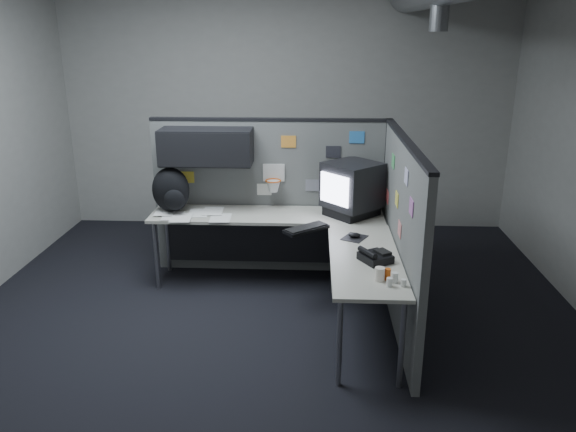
# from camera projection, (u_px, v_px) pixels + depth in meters

# --- Properties ---
(room) EXTENTS (5.62, 5.62, 3.22)m
(room) POSITION_uv_depth(u_px,v_px,m) (342.00, 82.00, 4.18)
(room) COLOR black
(room) RESTS_ON ground
(partition_back) EXTENTS (2.44, 0.42, 1.63)m
(partition_back) POSITION_uv_depth(u_px,v_px,m) (254.00, 181.00, 5.73)
(partition_back) COLOR #5E605E
(partition_back) RESTS_ON ground
(partition_right) EXTENTS (0.07, 2.23, 1.63)m
(partition_right) POSITION_uv_depth(u_px,v_px,m) (400.00, 234.00, 4.76)
(partition_right) COLOR #5E605E
(partition_right) RESTS_ON ground
(desk) EXTENTS (2.31, 2.11, 0.73)m
(desk) POSITION_uv_depth(u_px,v_px,m) (291.00, 235.00, 5.32)
(desk) COLOR #B5B3A3
(desk) RESTS_ON ground
(monitor) EXTENTS (0.65, 0.65, 0.52)m
(monitor) POSITION_uv_depth(u_px,v_px,m) (352.00, 188.00, 5.44)
(monitor) COLOR black
(monitor) RESTS_ON desk
(keyboard) EXTENTS (0.43, 0.40, 0.04)m
(keyboard) POSITION_uv_depth(u_px,v_px,m) (306.00, 229.00, 5.09)
(keyboard) COLOR black
(keyboard) RESTS_ON desk
(mouse) EXTENTS (0.26, 0.28, 0.05)m
(mouse) POSITION_uv_depth(u_px,v_px,m) (355.00, 236.00, 4.91)
(mouse) COLOR black
(mouse) RESTS_ON desk
(phone) EXTENTS (0.29, 0.30, 0.11)m
(phone) POSITION_uv_depth(u_px,v_px,m) (375.00, 257.00, 4.41)
(phone) COLOR black
(phone) RESTS_ON desk
(bottles) EXTENTS (0.15, 0.17, 0.09)m
(bottles) POSITION_uv_depth(u_px,v_px,m) (393.00, 278.00, 4.03)
(bottles) COLOR silver
(bottles) RESTS_ON desk
(cup) EXTENTS (0.08, 0.08, 0.10)m
(cup) POSITION_uv_depth(u_px,v_px,m) (380.00, 274.00, 4.07)
(cup) COLOR white
(cup) RESTS_ON desk
(papers) EXTENTS (0.78, 0.52, 0.02)m
(papers) POSITION_uv_depth(u_px,v_px,m) (192.00, 214.00, 5.51)
(papers) COLOR white
(papers) RESTS_ON desk
(backpack) EXTENTS (0.40, 0.36, 0.45)m
(backpack) POSITION_uv_depth(u_px,v_px,m) (171.00, 191.00, 5.55)
(backpack) COLOR black
(backpack) RESTS_ON desk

